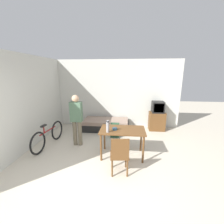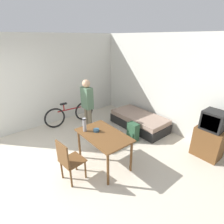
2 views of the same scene
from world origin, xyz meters
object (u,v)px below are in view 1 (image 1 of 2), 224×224
at_px(dining_table, 122,133).
at_px(mate_bowl, 115,129).
at_px(daybed, 106,125).
at_px(person_standing, 76,117).
at_px(thermos_flask, 108,126).
at_px(bicycle, 48,136).
at_px(wooden_chair, 120,154).
at_px(tv, 157,117).
at_px(backpack, 115,130).

bearing_deg(dining_table, mate_bowl, -167.62).
height_order(daybed, person_standing, person_standing).
bearing_deg(thermos_flask, person_standing, 145.49).
height_order(daybed, bicycle, bicycle).
bearing_deg(wooden_chair, tv, 65.21).
height_order(dining_table, person_standing, person_standing).
xyz_separation_m(dining_table, thermos_flask, (-0.36, -0.22, 0.26)).
height_order(mate_bowl, backpack, mate_bowl).
bearing_deg(dining_table, wooden_chair, -92.15).
relative_size(daybed, person_standing, 1.12).
xyz_separation_m(wooden_chair, mate_bowl, (-0.17, 0.76, 0.28)).
bearing_deg(person_standing, dining_table, -19.22).
distance_m(dining_table, thermos_flask, 0.50).
bearing_deg(bicycle, dining_table, -8.59).
bearing_deg(daybed, bicycle, -135.36).
distance_m(daybed, bicycle, 2.19).
distance_m(bicycle, mate_bowl, 2.14).
distance_m(tv, person_standing, 3.11).
xyz_separation_m(bicycle, backpack, (1.97, 0.85, -0.08)).
bearing_deg(wooden_chair, person_standing, 136.54).
xyz_separation_m(dining_table, person_standing, (-1.39, 0.49, 0.25)).
height_order(daybed, dining_table, dining_table).
bearing_deg(dining_table, person_standing, 160.78).
distance_m(person_standing, mate_bowl, 1.31).
bearing_deg(bicycle, person_standing, 9.45).
xyz_separation_m(tv, person_standing, (-2.67, -1.55, 0.38)).
height_order(bicycle, mate_bowl, mate_bowl).
bearing_deg(bicycle, thermos_flask, -16.55).
xyz_separation_m(daybed, wooden_chair, (0.67, -2.68, 0.30)).
xyz_separation_m(person_standing, thermos_flask, (1.03, -0.71, 0.01)).
height_order(wooden_chair, bicycle, wooden_chair).
xyz_separation_m(daybed, person_standing, (-0.69, -1.39, 0.70)).
relative_size(bicycle, backpack, 3.24).
relative_size(dining_table, bicycle, 0.73).
bearing_deg(person_standing, thermos_flask, -34.51).
height_order(person_standing, thermos_flask, person_standing).
distance_m(dining_table, wooden_chair, 0.82).
distance_m(dining_table, backpack, 1.29).
bearing_deg(dining_table, tv, 57.80).
xyz_separation_m(tv, bicycle, (-3.54, -1.69, -0.20)).
xyz_separation_m(daybed, mate_bowl, (0.50, -1.92, 0.57)).
distance_m(daybed, person_standing, 1.71).
bearing_deg(mate_bowl, backpack, 94.36).
xyz_separation_m(daybed, bicycle, (-1.56, -1.54, 0.13)).
bearing_deg(dining_table, backpack, 103.84).
bearing_deg(tv, dining_table, -122.20).
xyz_separation_m(thermos_flask, backpack, (0.07, 1.41, -0.67)).
xyz_separation_m(person_standing, backpack, (1.10, 0.70, -0.66)).
distance_m(wooden_chair, mate_bowl, 0.83).
bearing_deg(bicycle, daybed, 44.64).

